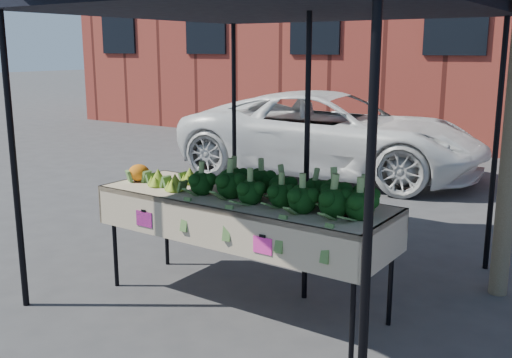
{
  "coord_description": "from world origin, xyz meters",
  "views": [
    {
      "loc": [
        2.7,
        -3.71,
        2.02
      ],
      "look_at": [
        0.15,
        0.15,
        1.0
      ],
      "focal_mm": 41.45,
      "sensor_mm": 36.0,
      "label": 1
    }
  ],
  "objects": [
    {
      "name": "cauliflower_pair",
      "position": [
        -0.9,
        -0.1,
        0.99
      ],
      "size": [
        0.2,
        0.2,
        0.18
      ],
      "primitive_type": "ellipsoid",
      "color": "orange",
      "rests_on": "table"
    },
    {
      "name": "table",
      "position": [
        0.15,
        -0.05,
        0.45
      ],
      "size": [
        2.42,
        0.85,
        0.9
      ],
      "color": "#C6AD8E",
      "rests_on": "ground"
    },
    {
      "name": "romanesco_cluster",
      "position": [
        -0.52,
        -0.06,
        1.0
      ],
      "size": [
        0.43,
        0.47,
        0.2
      ],
      "primitive_type": "ellipsoid",
      "color": "#90AD25",
      "rests_on": "table"
    },
    {
      "name": "broccoli_heap",
      "position": [
        0.51,
        -0.02,
        1.03
      ],
      "size": [
        1.54,
        0.57,
        0.26
      ],
      "primitive_type": "ellipsoid",
      "color": "black",
      "rests_on": "table"
    },
    {
      "name": "canopy",
      "position": [
        0.16,
        0.42,
        1.37
      ],
      "size": [
        3.16,
        3.16,
        2.74
      ],
      "primitive_type": null,
      "color": "black",
      "rests_on": "ground"
    },
    {
      "name": "vehicle",
      "position": [
        -1.51,
        4.87,
        2.44
      ],
      "size": [
        1.61,
        2.39,
        4.88
      ],
      "primitive_type": "imported",
      "rotation": [
        0.0,
        0.0,
        1.69
      ],
      "color": "white",
      "rests_on": "ground"
    },
    {
      "name": "ground",
      "position": [
        0.0,
        0.0,
        0.0
      ],
      "size": [
        90.0,
        90.0,
        0.0
      ],
      "primitive_type": "plane",
      "color": "#363639"
    }
  ]
}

